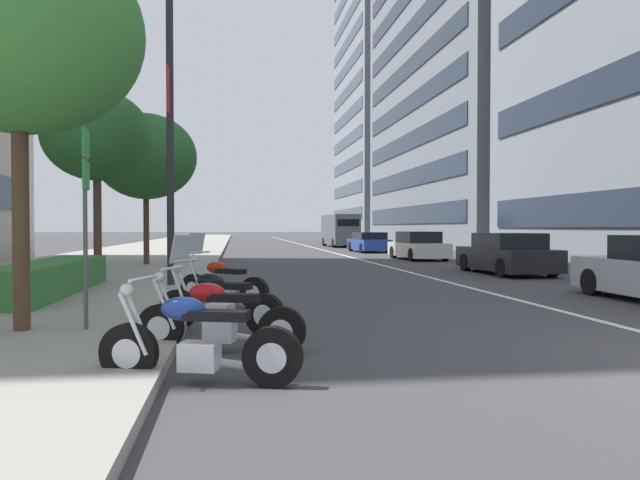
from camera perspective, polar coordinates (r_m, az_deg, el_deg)
sidewalk_right_plaza at (r=35.92m, az=-16.52°, el=-1.20°), size 160.00×8.64×0.15m
lane_centre_stripe at (r=41.01m, az=0.09°, el=-0.95°), size 110.00×0.16×0.01m
motorcycle_by_sign_pole at (r=5.99m, az=-12.08°, el=-10.06°), size 0.80×2.05×1.08m
motorcycle_far_end_row at (r=7.40m, az=-10.07°, el=-7.89°), size 0.88×2.12×1.08m
motorcycle_under_tarp at (r=8.83m, az=-10.10°, el=-6.21°), size 1.21×1.89×1.47m
motorcycle_mid_row at (r=11.65m, az=-9.72°, el=-4.39°), size 1.39×1.77×1.47m
car_far_down_avenue at (r=20.54m, az=18.02°, el=-1.39°), size 4.38×1.92×1.39m
car_lead_in_lane at (r=28.69m, az=9.69°, el=-0.63°), size 4.42×1.94×1.37m
car_approaching_light at (r=36.97m, az=4.87°, el=-0.25°), size 4.39×2.03×1.27m
delivery_van_ahead at (r=46.92m, az=1.99°, el=1.03°), size 6.23×2.20×2.61m
parking_sign_by_curb at (r=8.68m, az=-22.23°, el=3.51°), size 0.32×0.06×2.86m
street_lamp_with_banners at (r=15.30m, az=-13.70°, el=16.70°), size 1.26×2.09×9.48m
clipped_hedge_bed at (r=13.69m, az=-25.19°, el=-3.40°), size 5.69×1.10×0.69m
street_tree_near_plaza_corner at (r=9.37m, az=-27.71°, el=17.97°), size 3.36×3.36×5.59m
street_tree_far_plaza at (r=17.38m, az=-21.25°, el=9.59°), size 2.96×2.96×5.25m
street_tree_by_lamp_post at (r=23.64m, az=-16.88°, el=7.90°), size 3.91×3.91×5.86m
office_tower_near_left at (r=55.20m, az=16.67°, el=16.96°), size 28.47×15.25×33.14m
office_tower_mid_left at (r=81.91m, az=9.54°, el=14.82°), size 21.13×19.34×41.61m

